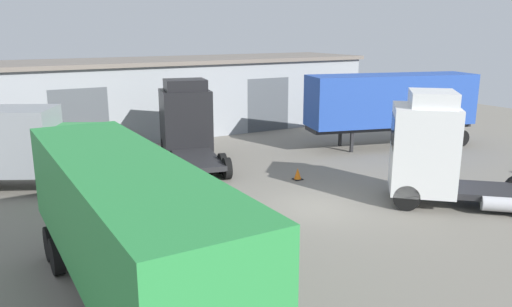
{
  "coord_description": "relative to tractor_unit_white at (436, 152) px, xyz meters",
  "views": [
    {
      "loc": [
        -11.23,
        -14.79,
        6.73
      ],
      "look_at": [
        -0.98,
        3.17,
        1.6
      ],
      "focal_mm": 35.0,
      "sensor_mm": 36.0,
      "label": 1
    }
  ],
  "objects": [
    {
      "name": "ground_plane",
      "position": [
        -4.26,
        1.83,
        -2.11
      ],
      "size": [
        60.0,
        60.0,
        0.0
      ],
      "primitive_type": "plane",
      "color": "slate"
    },
    {
      "name": "traffic_cone",
      "position": [
        -2.85,
        5.3,
        -1.85
      ],
      "size": [
        0.4,
        0.4,
        0.55
      ],
      "color": "black",
      "rests_on": "ground_plane"
    },
    {
      "name": "tractor_unit_black",
      "position": [
        -5.84,
        11.3,
        -0.11
      ],
      "size": [
        3.78,
        6.66,
        4.24
      ],
      "rotation": [
        0.0,
        0.0,
        1.36
      ],
      "color": "black",
      "rests_on": "ground_plane"
    },
    {
      "name": "tractor_unit_white",
      "position": [
        0.0,
        0.0,
        0.0
      ],
      "size": [
        6.54,
        6.22,
        4.48
      ],
      "rotation": [
        0.0,
        0.0,
        2.41
      ],
      "color": "silver",
      "rests_on": "ground_plane"
    },
    {
      "name": "warehouse_building",
      "position": [
        -4.26,
        19.09,
        0.35
      ],
      "size": [
        28.47,
        7.03,
        4.89
      ],
      "color": "#93999E",
      "rests_on": "ground_plane"
    },
    {
      "name": "container_trailer_white",
      "position": [
        5.73,
        8.27,
        0.57
      ],
      "size": [
        10.19,
        5.0,
        4.24
      ],
      "rotation": [
        0.0,
        0.0,
        2.88
      ],
      "color": "#2347A3",
      "rests_on": "ground_plane"
    },
    {
      "name": "box_truck_green",
      "position": [
        -14.27,
        10.21,
        -0.14
      ],
      "size": [
        7.42,
        5.36,
        3.55
      ],
      "rotation": [
        0.0,
        0.0,
        -0.47
      ],
      "color": "#28843D",
      "rests_on": "ground_plane"
    },
    {
      "name": "container_trailer_green",
      "position": [
        -12.8,
        -2.11,
        0.4
      ],
      "size": [
        2.68,
        10.2,
        3.91
      ],
      "rotation": [
        0.0,
        0.0,
        -1.55
      ],
      "color": "#28843D",
      "rests_on": "ground_plane"
    }
  ]
}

